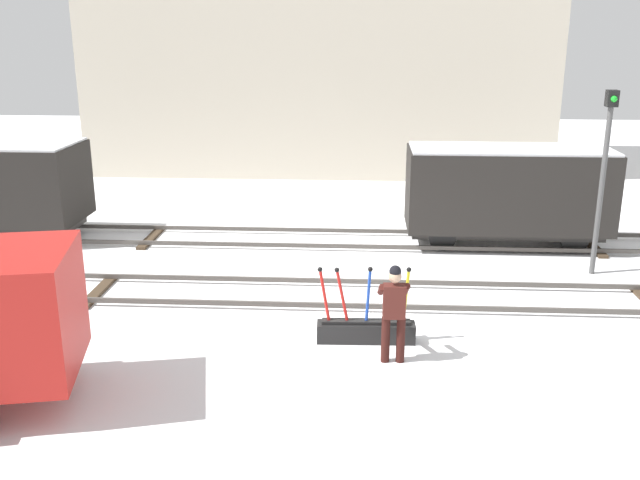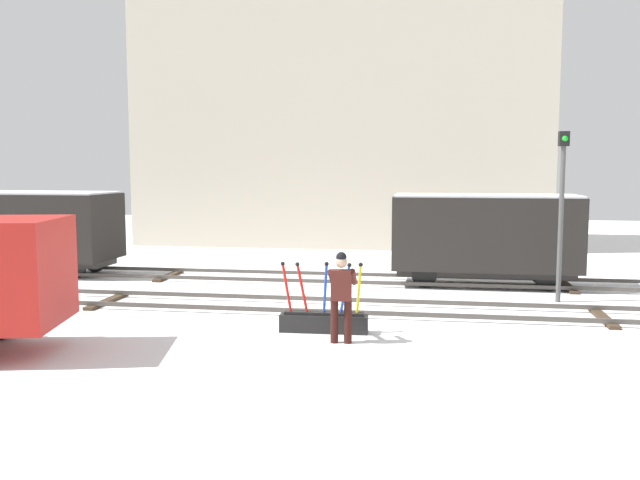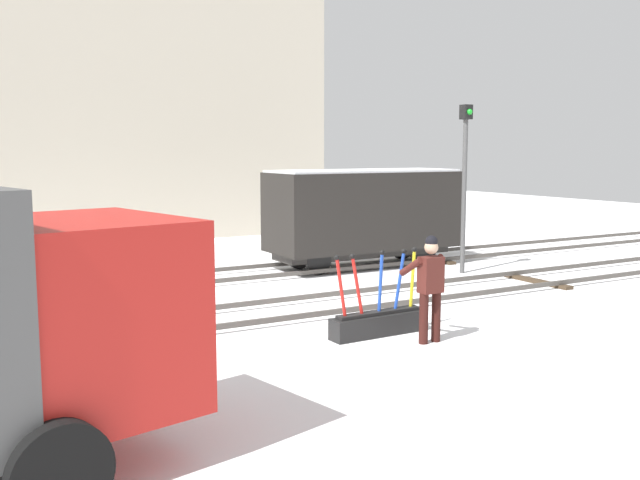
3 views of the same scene
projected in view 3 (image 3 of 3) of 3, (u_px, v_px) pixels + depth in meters
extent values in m
plane|color=white|center=(321.00, 310.00, 13.88)|extent=(60.00, 60.00, 0.00)
cube|color=#4C4742|center=(340.00, 311.00, 13.24)|extent=(44.00, 0.07, 0.10)
cube|color=#4C4742|center=(304.00, 297.00, 14.49)|extent=(44.00, 0.07, 0.10)
cube|color=#423323|center=(537.00, 281.00, 16.73)|extent=(0.24, 1.94, 0.08)
cube|color=#4C4742|center=(252.00, 278.00, 16.72)|extent=(44.00, 0.07, 0.10)
cube|color=#4C4742|center=(229.00, 269.00, 17.96)|extent=(44.00, 0.07, 0.10)
cube|color=#423323|center=(431.00, 259.00, 20.21)|extent=(0.24, 1.94, 0.08)
cube|color=black|center=(379.00, 325.00, 12.01)|extent=(1.81, 0.42, 0.36)
cube|color=black|center=(379.00, 313.00, 11.98)|extent=(1.63, 0.25, 0.06)
cylinder|color=red|center=(341.00, 289.00, 11.53)|extent=(0.23, 0.06, 1.05)
sphere|color=black|center=(337.00, 258.00, 11.42)|extent=(0.09, 0.09, 0.09)
cylinder|color=red|center=(357.00, 287.00, 11.69)|extent=(0.26, 0.06, 1.04)
sphere|color=black|center=(352.00, 257.00, 11.57)|extent=(0.09, 0.09, 0.09)
cylinder|color=#1E47B7|center=(380.00, 284.00, 11.93)|extent=(0.11, 0.06, 1.05)
sphere|color=black|center=(382.00, 253.00, 11.88)|extent=(0.09, 0.09, 0.09)
cylinder|color=#1E47B7|center=(399.00, 282.00, 12.14)|extent=(0.24, 0.06, 1.04)
sphere|color=black|center=(404.00, 251.00, 12.12)|extent=(0.09, 0.09, 0.09)
cylinder|color=yellow|center=(412.00, 280.00, 12.28)|extent=(0.13, 0.06, 1.05)
sphere|color=black|center=(415.00, 250.00, 12.23)|extent=(0.09, 0.09, 0.09)
cylinder|color=#351511|center=(424.00, 319.00, 11.45)|extent=(0.15, 0.15, 0.83)
cylinder|color=#351511|center=(436.00, 317.00, 11.58)|extent=(0.15, 0.15, 0.83)
cube|color=#4C1E19|center=(431.00, 275.00, 11.42)|extent=(0.39, 0.25, 0.59)
sphere|color=tan|center=(431.00, 247.00, 11.37)|extent=(0.22, 0.22, 0.22)
sphere|color=black|center=(431.00, 242.00, 11.36)|extent=(0.20, 0.20, 0.20)
cylinder|color=#4C1E19|center=(411.00, 267.00, 11.50)|extent=(0.13, 0.54, 0.37)
cylinder|color=#4C1E19|center=(432.00, 264.00, 11.71)|extent=(0.13, 0.53, 0.39)
cube|color=#B21E19|center=(77.00, 314.00, 7.04)|extent=(2.29, 2.45, 1.90)
cube|color=black|center=(157.00, 271.00, 7.59)|extent=(0.41, 1.75, 0.76)
cylinder|color=black|center=(59.00, 473.00, 5.90)|extent=(0.93, 0.43, 0.90)
cylinder|color=#4C4C4C|center=(464.00, 197.00, 17.86)|extent=(0.12, 0.12, 3.87)
cube|color=black|center=(466.00, 112.00, 17.59)|extent=(0.24, 0.24, 0.36)
sphere|color=green|center=(470.00, 112.00, 17.48)|extent=(0.14, 0.14, 0.14)
cube|color=beige|center=(67.00, 87.00, 25.23)|extent=(17.49, 6.26, 10.70)
cube|color=#2D2B28|center=(363.00, 252.00, 19.05)|extent=(4.89, 1.15, 0.20)
cube|color=black|center=(363.00, 210.00, 18.90)|extent=(5.15, 1.92, 2.04)
cube|color=white|center=(364.00, 171.00, 18.77)|extent=(5.04, 1.84, 0.06)
cylinder|color=black|center=(318.00, 261.00, 17.78)|extent=(0.70, 0.10, 0.70)
cylinder|color=black|center=(299.00, 256.00, 18.69)|extent=(0.70, 0.10, 0.70)
cylinder|color=black|center=(425.00, 252.00, 19.42)|extent=(0.70, 0.10, 0.70)
cylinder|color=black|center=(402.00, 247.00, 20.32)|extent=(0.70, 0.10, 0.70)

